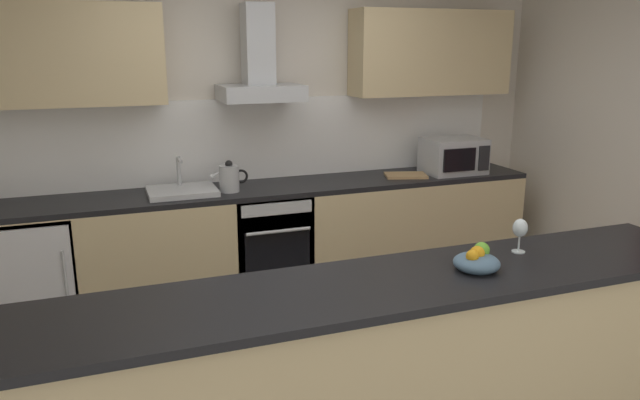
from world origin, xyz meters
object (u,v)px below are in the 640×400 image
at_px(kettle, 229,178).
at_px(microwave, 454,156).
at_px(sink, 182,190).
at_px(refrigerator, 34,272).
at_px(range_hood, 259,70).
at_px(fruit_bowl, 477,261).
at_px(wine_glass, 520,229).
at_px(oven, 268,241).
at_px(chopping_board, 406,175).

bearing_deg(kettle, microwave, 0.17).
relative_size(sink, kettle, 1.73).
distance_m(refrigerator, sink, 1.17).
distance_m(range_hood, fruit_bowl, 2.47).
bearing_deg(range_hood, wine_glass, -69.96).
bearing_deg(wine_glass, oven, 111.21).
xyz_separation_m(oven, kettle, (-0.29, -0.03, 0.55)).
bearing_deg(microwave, wine_glass, -113.66).
bearing_deg(microwave, sink, 179.03).
bearing_deg(microwave, chopping_board, 179.47).
bearing_deg(chopping_board, fruit_bowl, -109.73).
bearing_deg(chopping_board, wine_glass, -101.85).
bearing_deg(kettle, oven, 6.52).
distance_m(microwave, kettle, 1.96).
bearing_deg(microwave, oven, 179.04).
distance_m(refrigerator, fruit_bowl, 3.09).
relative_size(sink, chopping_board, 1.47).
bearing_deg(wine_glass, chopping_board, 78.15).
bearing_deg(refrigerator, microwave, -0.43).
bearing_deg(refrigerator, fruit_bowl, -45.27).
height_order(oven, sink, sink).
distance_m(refrigerator, range_hood, 2.18).
bearing_deg(wine_glass, sink, 125.11).
bearing_deg(sink, fruit_bowl, -63.51).
distance_m(sink, chopping_board, 1.85).
distance_m(range_hood, wine_glass, 2.41).
height_order(sink, kettle, sink).
bearing_deg(microwave, fruit_bowl, -119.79).
bearing_deg(microwave, range_hood, 174.59).
bearing_deg(fruit_bowl, oven, 101.44).
bearing_deg(kettle, refrigerator, 178.74).
distance_m(microwave, wine_glass, 2.18).
xyz_separation_m(kettle, range_hood, (0.29, 0.16, 0.78)).
bearing_deg(oven, chopping_board, -1.13).
height_order(range_hood, chopping_board, range_hood).
distance_m(refrigerator, kettle, 1.52).
bearing_deg(oven, refrigerator, -179.91).
height_order(range_hood, fruit_bowl, range_hood).
height_order(microwave, sink, microwave).
xyz_separation_m(refrigerator, range_hood, (1.70, 0.13, 1.36)).
height_order(microwave, chopping_board, microwave).
relative_size(kettle, chopping_board, 0.85).
xyz_separation_m(sink, wine_glass, (1.43, -2.04, 0.14)).
xyz_separation_m(wine_glass, chopping_board, (0.42, 2.00, -0.15)).
distance_m(wine_glass, chopping_board, 2.05).
bearing_deg(range_hood, oven, -90.00).
distance_m(oven, range_hood, 1.33).
distance_m(refrigerator, wine_glass, 3.27).
relative_size(kettle, fruit_bowl, 1.31).
bearing_deg(wine_glass, microwave, 66.34).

